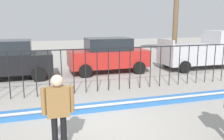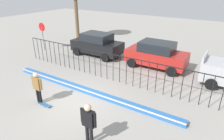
{
  "view_description": "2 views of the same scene",
  "coord_description": "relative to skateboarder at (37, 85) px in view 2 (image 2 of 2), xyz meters",
  "views": [
    {
      "loc": [
        -1.74,
        -6.13,
        2.81
      ],
      "look_at": [
        0.8,
        2.14,
        1.05
      ],
      "focal_mm": 38.85,
      "sensor_mm": 36.0,
      "label": 1
    },
    {
      "loc": [
        6.37,
        -6.46,
        5.69
      ],
      "look_at": [
        0.74,
        2.5,
        1.01
      ],
      "focal_mm": 31.57,
      "sensor_mm": 36.0,
      "label": 2
    }
  ],
  "objects": [
    {
      "name": "ground_plane",
      "position": [
        1.4,
        1.1,
        -1.03
      ],
      "size": [
        60.0,
        60.0,
        0.0
      ],
      "primitive_type": "plane",
      "color": "#9E9991"
    },
    {
      "name": "bowl_coping_ledge",
      "position": [
        1.4,
        2.1,
        -0.91
      ],
      "size": [
        11.0,
        0.4,
        0.27
      ],
      "color": "#2D6BB7",
      "rests_on": "ground"
    },
    {
      "name": "perimeter_fence",
      "position": [
        1.4,
        4.17,
        0.06
      ],
      "size": [
        14.04,
        0.04,
        1.76
      ],
      "color": "black",
      "rests_on": "ground"
    },
    {
      "name": "skateboarder",
      "position": [
        0.0,
        0.0,
        0.0
      ],
      "size": [
        0.69,
        0.26,
        1.71
      ],
      "rotation": [
        0.0,
        0.0,
        -0.59
      ],
      "color": "black",
      "rests_on": "ground"
    },
    {
      "name": "skateboard",
      "position": [
        0.43,
        -0.06,
        -0.97
      ],
      "size": [
        0.8,
        0.2,
        0.07
      ],
      "rotation": [
        0.0,
        0.0,
        -0.27
      ],
      "color": "#26598C",
      "rests_on": "ground"
    },
    {
      "name": "camera_operator",
      "position": [
        3.93,
        -0.86,
        0.03
      ],
      "size": [
        0.71,
        0.27,
        1.77
      ],
      "rotation": [
        0.0,
        0.0,
        2.67
      ],
      "color": "black",
      "rests_on": "ground"
    },
    {
      "name": "parked_car_black",
      "position": [
        -1.83,
        7.55,
        -0.05
      ],
      "size": [
        4.3,
        2.12,
        1.9
      ],
      "rotation": [
        0.0,
        0.0,
        0.01
      ],
      "color": "black",
      "rests_on": "ground"
    },
    {
      "name": "parked_car_red",
      "position": [
        3.34,
        7.7,
        -0.05
      ],
      "size": [
        4.3,
        2.12,
        1.9
      ],
      "rotation": [
        0.0,
        0.0,
        0.01
      ],
      "color": "#B2231E",
      "rests_on": "ground"
    },
    {
      "name": "stop_sign",
      "position": [
        -6.81,
        6.13,
        0.59
      ],
      "size": [
        0.76,
        0.07,
        2.5
      ],
      "color": "slate",
      "rests_on": "ground"
    }
  ]
}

